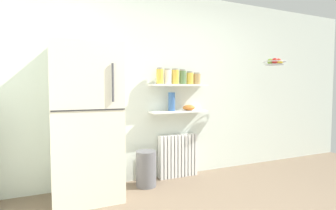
{
  "coord_description": "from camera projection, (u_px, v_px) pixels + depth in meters",
  "views": [
    {
      "loc": [
        -1.51,
        -1.38,
        1.24
      ],
      "look_at": [
        -0.19,
        1.6,
        1.05
      ],
      "focal_mm": 27.86,
      "sensor_mm": 36.0,
      "label": 1
    }
  ],
  "objects": [
    {
      "name": "back_wall",
      "position": [
        168.0,
        86.0,
        3.73
      ],
      "size": [
        7.04,
        0.1,
        2.6
      ],
      "primitive_type": "cube",
      "color": "silver",
      "rests_on": "ground_plane"
    },
    {
      "name": "refrigerator",
      "position": [
        86.0,
        122.0,
        2.94
      ],
      "size": [
        0.74,
        0.68,
        1.74
      ],
      "color": "silver",
      "rests_on": "ground_plane"
    },
    {
      "name": "radiator",
      "position": [
        178.0,
        156.0,
        3.72
      ],
      "size": [
        0.57,
        0.12,
        0.6
      ],
      "color": "white",
      "rests_on": "ground_plane"
    },
    {
      "name": "wall_shelf_lower",
      "position": [
        179.0,
        112.0,
        3.65
      ],
      "size": [
        0.83,
        0.22,
        0.02
      ],
      "primitive_type": "cube",
      "color": "white"
    },
    {
      "name": "wall_shelf_upper",
      "position": [
        179.0,
        85.0,
        3.63
      ],
      "size": [
        0.83,
        0.22,
        0.02
      ],
      "primitive_type": "cube",
      "color": "white"
    },
    {
      "name": "storage_jar_0",
      "position": [
        160.0,
        76.0,
        3.51
      ],
      "size": [
        0.09,
        0.09,
        0.22
      ],
      "color": "yellow",
      "rests_on": "wall_shelf_upper"
    },
    {
      "name": "storage_jar_1",
      "position": [
        168.0,
        77.0,
        3.55
      ],
      "size": [
        0.1,
        0.1,
        0.21
      ],
      "color": "silver",
      "rests_on": "wall_shelf_upper"
    },
    {
      "name": "storage_jar_2",
      "position": [
        175.0,
        77.0,
        3.6
      ],
      "size": [
        0.1,
        0.1,
        0.22
      ],
      "color": "yellow",
      "rests_on": "wall_shelf_upper"
    },
    {
      "name": "storage_jar_3",
      "position": [
        183.0,
        77.0,
        3.64
      ],
      "size": [
        0.09,
        0.09,
        0.21
      ],
      "color": "#5B7F4C",
      "rests_on": "wall_shelf_upper"
    },
    {
      "name": "storage_jar_4",
      "position": [
        190.0,
        78.0,
        3.69
      ],
      "size": [
        0.1,
        0.1,
        0.18
      ],
      "color": "yellow",
      "rests_on": "wall_shelf_upper"
    },
    {
      "name": "storage_jar_5",
      "position": [
        197.0,
        79.0,
        3.74
      ],
      "size": [
        0.1,
        0.1,
        0.17
      ],
      "color": "tan",
      "rests_on": "wall_shelf_upper"
    },
    {
      "name": "vase",
      "position": [
        172.0,
        102.0,
        3.6
      ],
      "size": [
        0.09,
        0.09,
        0.26
      ],
      "primitive_type": "cylinder",
      "color": "#38609E",
      "rests_on": "wall_shelf_lower"
    },
    {
      "name": "shelf_bowl",
      "position": [
        189.0,
        108.0,
        3.71
      ],
      "size": [
        0.17,
        0.17,
        0.08
      ],
      "primitive_type": "ellipsoid",
      "color": "orange",
      "rests_on": "wall_shelf_lower"
    },
    {
      "name": "trash_bin",
      "position": [
        146.0,
        169.0,
        3.34
      ],
      "size": [
        0.26,
        0.26,
        0.46
      ],
      "primitive_type": "cylinder",
      "color": "slate",
      "rests_on": "ground_plane"
    },
    {
      "name": "hanging_fruit_basket",
      "position": [
        275.0,
        62.0,
        3.82
      ],
      "size": [
        0.32,
        0.32,
        0.1
      ],
      "color": "#B2B2B7"
    }
  ]
}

